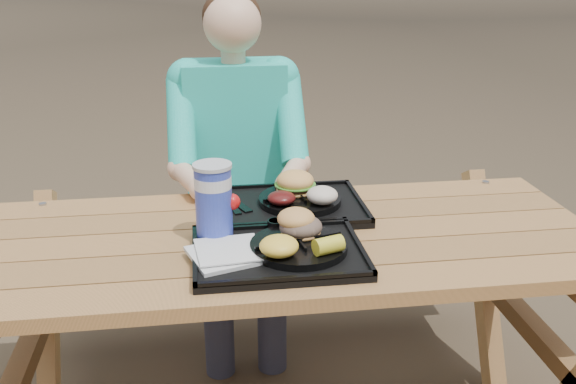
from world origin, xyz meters
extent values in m
cube|color=black|center=(-0.05, -0.14, 0.76)|extent=(0.45, 0.35, 0.02)
cube|color=black|center=(0.03, 0.18, 0.76)|extent=(0.45, 0.35, 0.02)
cylinder|color=black|center=(0.01, -0.15, 0.78)|extent=(0.26, 0.26, 0.02)
cylinder|color=black|center=(0.06, 0.19, 0.78)|extent=(0.26, 0.26, 0.02)
cube|color=silver|center=(-0.19, -0.16, 0.78)|extent=(0.22, 0.22, 0.02)
cylinder|color=#162AA7|center=(-0.21, -0.03, 0.87)|extent=(0.10, 0.10, 0.20)
cylinder|color=black|center=(-0.04, -0.01, 0.79)|extent=(0.05, 0.05, 0.03)
cylinder|color=yellow|center=(0.01, 0.00, 0.79)|extent=(0.05, 0.05, 0.03)
ellipsoid|color=yellow|center=(-0.05, -0.21, 0.82)|extent=(0.10, 0.10, 0.05)
cube|color=black|center=(-0.13, 0.20, 0.77)|extent=(0.08, 0.15, 0.01)
ellipsoid|color=#4F100F|center=(0.00, 0.14, 0.81)|extent=(0.09, 0.09, 0.04)
ellipsoid|color=beige|center=(0.12, 0.12, 0.82)|extent=(0.10, 0.10, 0.05)
camera|label=1|loc=(-0.23, -1.67, 1.52)|focal=40.00mm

